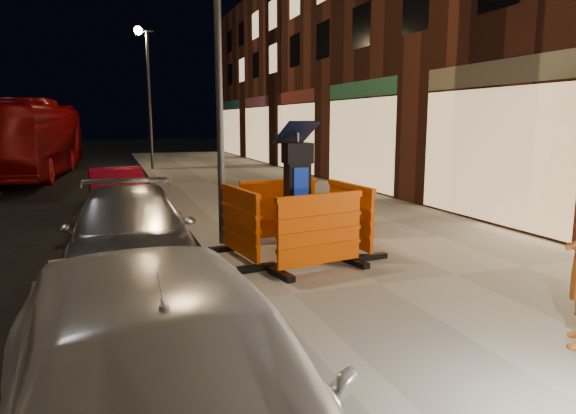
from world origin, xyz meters
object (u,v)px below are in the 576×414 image
object	(u,v)px
parking_kiosk	(297,193)
car_silver	(132,277)
car_red	(118,215)
bus_doubledecker	(32,177)
barrier_back	(279,211)
barrier_bldgside	(350,217)
barrier_front	(320,233)
barrier_kerbside	(240,225)

from	to	relation	value
parking_kiosk	car_silver	xyz separation A→B (m)	(-2.60, 0.13, -1.17)
parking_kiosk	car_red	world-z (taller)	parking_kiosk
car_silver	bus_doubledecker	world-z (taller)	bus_doubledecker
parking_kiosk	barrier_back	xyz separation A→B (m)	(0.00, 0.95, -0.45)
barrier_bldgside	bus_doubledecker	bearing A→B (deg)	19.51
bus_doubledecker	barrier_bldgside	bearing A→B (deg)	-62.23
barrier_bldgside	car_silver	xyz separation A→B (m)	(-3.55, 0.13, -0.72)
barrier_front	barrier_bldgside	xyz separation A→B (m)	(0.95, 0.95, 0.00)
barrier_bldgside	car_silver	world-z (taller)	barrier_bldgside
barrier_back	car_silver	distance (m)	2.82
car_red	barrier_back	bearing A→B (deg)	-63.15
car_silver	parking_kiosk	bearing A→B (deg)	-1.79
barrier_back	bus_doubledecker	xyz separation A→B (m)	(-5.88, 14.97, -0.72)
barrier_front	car_silver	bearing A→B (deg)	146.71
parking_kiosk	bus_doubledecker	size ratio (longest dim) A/B	0.18
barrier_kerbside	car_red	size ratio (longest dim) A/B	0.41
barrier_back	car_red	distance (m)	5.38
barrier_back	barrier_bldgside	size ratio (longest dim) A/B	1.00
parking_kiosk	barrier_bldgside	distance (m)	1.05
barrier_kerbside	car_silver	bearing A→B (deg)	77.69
car_silver	barrier_bldgside	bearing A→B (deg)	-1.02
bus_doubledecker	barrier_front	bearing A→B (deg)	-66.24
car_silver	car_red	world-z (taller)	car_silver
parking_kiosk	car_red	xyz separation A→B (m)	(-2.69, 5.55, -1.17)
barrier_bldgside	car_red	size ratio (longest dim) A/B	0.41
parking_kiosk	barrier_bldgside	size ratio (longest dim) A/B	1.40
bus_doubledecker	car_red	bearing A→B (deg)	-68.34
car_silver	bus_doubledecker	size ratio (longest dim) A/B	0.40
car_red	barrier_front	bearing A→B (deg)	-70.98
bus_doubledecker	barrier_kerbside	bearing A→B (deg)	-68.24
car_red	bus_doubledecker	distance (m)	10.85
barrier_kerbside	barrier_bldgside	size ratio (longest dim) A/B	1.00
barrier_front	barrier_bldgside	bearing A→B (deg)	34.28
barrier_kerbside	car_red	xyz separation A→B (m)	(-1.74, 5.55, -0.72)
parking_kiosk	bus_doubledecker	xyz separation A→B (m)	(-5.88, 15.92, -1.17)
barrier_back	car_red	xyz separation A→B (m)	(-2.69, 4.60, -0.72)
car_red	bus_doubledecker	world-z (taller)	bus_doubledecker
barrier_front	barrier_back	xyz separation A→B (m)	(0.00, 1.90, 0.00)
parking_kiosk	barrier_front	distance (m)	1.05
barrier_kerbside	car_silver	world-z (taller)	barrier_kerbside
car_red	bus_doubledecker	bearing A→B (deg)	103.66
parking_kiosk	barrier_kerbside	distance (m)	1.05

